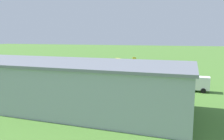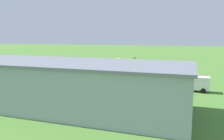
{
  "view_description": "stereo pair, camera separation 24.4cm",
  "coord_description": "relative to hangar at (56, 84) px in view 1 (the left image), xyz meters",
  "views": [
    {
      "loc": [
        -21.93,
        60.22,
        10.74
      ],
      "look_at": [
        -5.79,
        5.99,
        2.4
      ],
      "focal_mm": 37.47,
      "sensor_mm": 36.0,
      "label": 1
    },
    {
      "loc": [
        -22.16,
        60.15,
        10.74
      ],
      "look_at": [
        -5.79,
        5.99,
        2.4
      ],
      "focal_mm": 37.47,
      "sensor_mm": 36.0,
      "label": 2
    }
  ],
  "objects": [
    {
      "name": "ground_plane",
      "position": [
        3.77,
        -29.26,
        -3.5
      ],
      "size": [
        400.0,
        400.0,
        0.0
      ],
      "primitive_type": "plane",
      "color": "#47752D"
    },
    {
      "name": "car_grey",
      "position": [
        22.06,
        -14.97,
        -2.65
      ],
      "size": [
        2.67,
        4.57,
        1.62
      ],
      "color": "slate",
      "rests_on": "ground_plane"
    },
    {
      "name": "hangar",
      "position": [
        0.0,
        0.0,
        0.0
      ],
      "size": [
        40.85,
        14.87,
        6.98
      ],
      "color": "#99A3AD",
      "rests_on": "ground_plane"
    },
    {
      "name": "truck_flatbed_blue",
      "position": [
        -19.92,
        -16.25,
        -1.87
      ],
      "size": [
        7.85,
        2.99,
        2.95
      ],
      "color": "#2D4C8C",
      "rests_on": "ground_plane"
    },
    {
      "name": "biplane",
      "position": [
        -3.13,
        -32.8,
        -0.56
      ],
      "size": [
        7.1,
        8.4,
        3.6
      ],
      "color": "yellow"
    },
    {
      "name": "person_crossing_taxiway",
      "position": [
        15.32,
        -18.01,
        -2.67
      ],
      "size": [
        0.51,
        0.51,
        1.66
      ],
      "color": "navy",
      "rests_on": "ground_plane"
    },
    {
      "name": "person_near_hangar_door",
      "position": [
        -15.7,
        -19.57,
        -2.69
      ],
      "size": [
        0.54,
        0.54,
        1.62
      ],
      "color": "#B23333",
      "rests_on": "ground_plane"
    }
  ]
}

